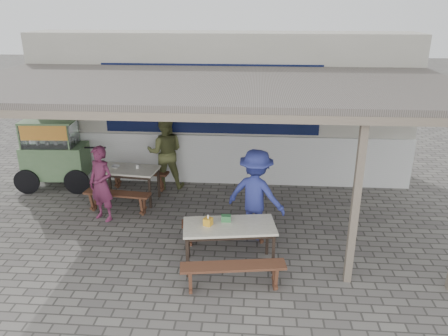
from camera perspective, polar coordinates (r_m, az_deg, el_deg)
The scene contains 17 objects.
ground at distance 8.06m, azimuth -2.36°, elevation -10.02°, with size 60.00×60.00×0.00m, color slate.
back_wall at distance 10.76m, azimuth -0.31°, elevation 7.85°, with size 9.00×1.28×3.50m.
warung_roof at distance 7.94m, azimuth -1.78°, elevation 10.54°, with size 9.00×4.21×2.81m.
table_left at distance 9.74m, azimuth -12.45°, elevation -0.53°, with size 1.36×0.83×0.75m.
bench_left_street at distance 9.34m, azimuth -13.74°, elevation -3.80°, with size 1.42×0.43×0.45m.
bench_left_wall at distance 10.39m, azimuth -11.01°, elevation -1.02°, with size 1.42×0.43×0.45m.
table_right at distance 7.17m, azimuth 0.70°, elevation -8.00°, with size 1.58×0.91×0.75m.
bench_right_street at distance 6.75m, azimuth 1.19°, elevation -13.32°, with size 1.61×0.51×0.45m.
bench_right_wall at distance 7.94m, azimuth 0.27°, elevation -7.68°, with size 1.61×0.51×0.45m.
vendor_cart at distance 10.86m, azimuth -21.36°, elevation 1.99°, with size 2.04×0.89×1.64m.
patron_street_side at distance 8.97m, azimuth -15.74°, elevation -2.00°, with size 0.56×0.37×1.54m, color #672645.
patron_wall_side at distance 10.24m, azimuth -7.67°, elevation 2.07°, with size 0.85×0.66×1.75m, color brown.
patron_right_table at distance 7.97m, azimuth 4.18°, elevation -3.49°, with size 1.10×0.63×1.71m, color #303990.
tissue_box at distance 7.11m, azimuth -2.10°, elevation -7.01°, with size 0.12×0.12×0.12m, color gold.
donation_box at distance 7.23m, azimuth 0.27°, elevation -6.59°, with size 0.16×0.11×0.11m, color #347641.
condiment_jar at distance 9.68m, azimuth -11.24°, elevation 0.20°, with size 0.07×0.07×0.08m, color silver.
condiment_bowl at distance 9.82m, azimuth -13.96°, elevation 0.16°, with size 0.18×0.18×0.04m, color silver.
Camera 1 is at (0.85, -6.87, 4.12)m, focal length 35.00 mm.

